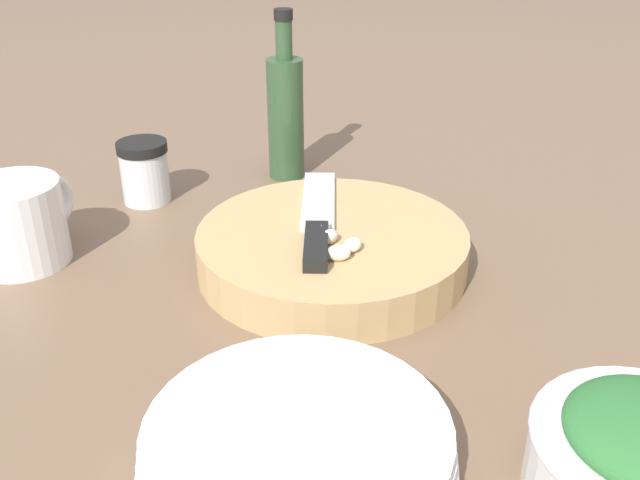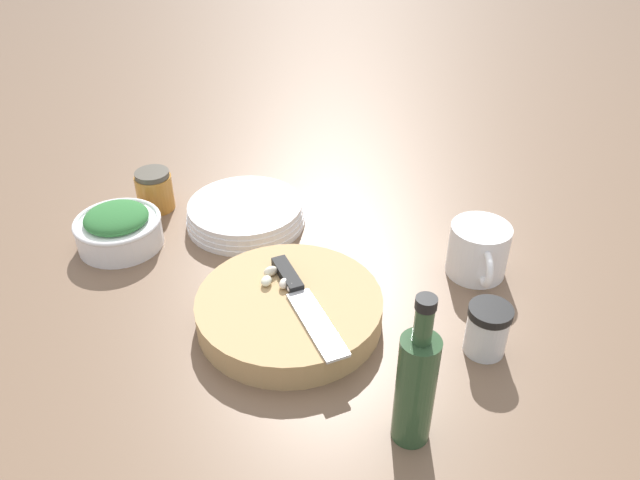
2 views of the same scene
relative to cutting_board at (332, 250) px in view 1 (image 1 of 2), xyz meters
The scene contains 8 objects.
ground_plane 0.13m from the cutting_board, 129.94° to the left, with size 5.00×5.00×0.00m, color brown.
cutting_board is the anchor object (origin of this frame).
chef_knife 0.03m from the cutting_board, 16.46° to the left, with size 0.20×0.14×0.01m.
garlic_cloves 0.04m from the cutting_board, 148.92° to the left, with size 0.07×0.05×0.02m.
spice_jar 0.28m from the cutting_board, 22.38° to the left, with size 0.06×0.06×0.08m.
coffee_mug 0.32m from the cutting_board, 56.11° to the left, with size 0.10×0.12×0.09m.
plate_stack 0.28m from the cutting_board, 143.63° to the left, with size 0.21×0.21×0.04m.
oil_bottle 0.26m from the cutting_board, 18.11° to the right, with size 0.05×0.05×0.21m.
Camera 1 is at (-0.45, 0.23, 0.36)m, focal length 40.00 mm.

